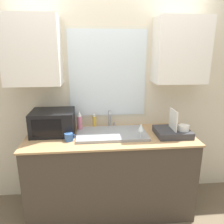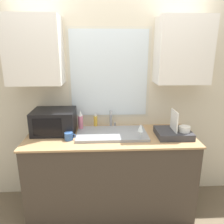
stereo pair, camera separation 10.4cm
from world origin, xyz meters
name	(u,v)px [view 1 (the left image)]	position (x,y,z in m)	size (l,w,h in m)	color
countertop	(110,172)	(0.00, 0.34, 0.47)	(1.85, 0.71, 0.93)	#42382D
wall_back	(108,87)	(0.00, 0.67, 1.42)	(6.00, 0.38, 2.60)	beige
sink_basin	(112,134)	(0.02, 0.35, 0.95)	(0.77, 0.44, 0.03)	gray
faucet	(110,118)	(0.02, 0.59, 1.06)	(0.08, 0.14, 0.21)	#99999E
microwave	(53,122)	(-0.63, 0.46, 1.07)	(0.47, 0.38, 0.27)	black
dish_rack	(173,131)	(0.70, 0.28, 0.98)	(0.37, 0.33, 0.29)	#333338
spray_bottle	(80,122)	(-0.34, 0.50, 1.05)	(0.06, 0.06, 0.24)	#D8728C
soap_bottle	(94,122)	(-0.17, 0.58, 1.01)	(0.05, 0.05, 0.18)	gold
mug_near_sink	(69,137)	(-0.44, 0.24, 0.98)	(0.12, 0.09, 0.08)	#335999
wine_glass	(141,128)	(0.31, 0.18, 1.07)	(0.06, 0.06, 0.19)	silver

